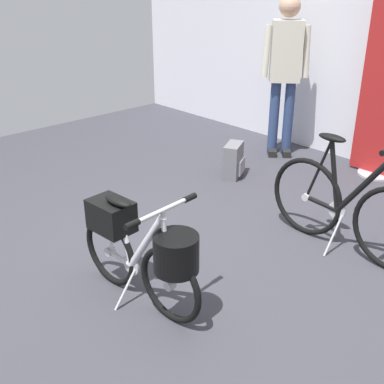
# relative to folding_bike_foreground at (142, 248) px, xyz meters

# --- Properties ---
(ground_plane) EXTENTS (7.41, 7.41, 0.00)m
(ground_plane) POSITION_rel_folding_bike_foreground_xyz_m (-0.21, 0.36, -0.40)
(ground_plane) COLOR #38383F
(folding_bike_foreground) EXTENTS (1.04, 0.53, 0.74)m
(folding_bike_foreground) POSITION_rel_folding_bike_foreground_xyz_m (0.00, 0.00, 0.00)
(folding_bike_foreground) COLOR black
(folding_bike_foreground) RESTS_ON ground_plane
(display_bike_left) EXTENTS (1.35, 0.53, 0.94)m
(display_bike_left) POSITION_rel_folding_bike_foreground_xyz_m (0.52, 1.49, -0.04)
(display_bike_left) COLOR black
(display_bike_left) RESTS_ON ground_plane
(visitor_near_wall) EXTENTS (0.41, 0.39, 1.71)m
(visitor_near_wall) POSITION_rel_folding_bike_foreground_xyz_m (-1.13, 2.84, 0.58)
(visitor_near_wall) COLOR navy
(visitor_near_wall) RESTS_ON ground_plane
(backpack_on_floor) EXTENTS (0.27, 0.32, 0.35)m
(backpack_on_floor) POSITION_rel_folding_bike_foreground_xyz_m (-1.01, 1.94, -0.23)
(backpack_on_floor) COLOR slate
(backpack_on_floor) RESTS_ON ground_plane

